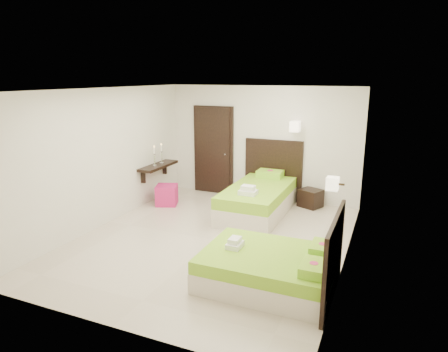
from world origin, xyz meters
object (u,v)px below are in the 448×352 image
at_px(bed_single, 259,197).
at_px(bed_double, 273,267).
at_px(nightstand, 311,198).
at_px(ottoman, 167,195).

distance_m(bed_single, bed_double, 3.03).
distance_m(bed_single, nightstand, 1.23).
bearing_deg(nightstand, bed_single, -115.10).
bearing_deg(bed_double, bed_single, 111.84).
relative_size(bed_single, bed_double, 1.26).
distance_m(bed_double, nightstand, 3.61).
bearing_deg(ottoman, nightstand, 20.24).
bearing_deg(nightstand, ottoman, -135.44).
xyz_separation_m(bed_single, ottoman, (-2.07, -0.31, -0.11)).
height_order(bed_double, nightstand, bed_double).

